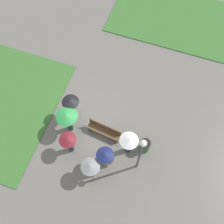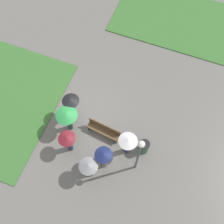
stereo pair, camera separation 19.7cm
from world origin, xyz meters
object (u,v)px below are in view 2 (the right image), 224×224
Objects in this scene: crowd_person_white at (128,142)px; park_bench at (104,130)px; trash_bin at (144,147)px; lamp_post at (139,153)px; crowd_person_black at (71,104)px; crowd_person_maroon at (68,141)px; crowd_person_navy at (104,158)px; crowd_person_green at (67,117)px; crowd_person_grey at (89,167)px.

park_bench is at bearing -166.97° from crowd_person_white.
trash_bin reaches higher than park_bench.
park_bench is at bearing 151.64° from lamp_post.
trash_bin is 4.64m from crowd_person_black.
park_bench is 2.41m from trash_bin.
park_bench is 1.15× the size of crowd_person_maroon.
crowd_person_white is 0.96× the size of crowd_person_navy.
park_bench is at bearing -121.85° from crowd_person_maroon.
crowd_person_maroon is (0.54, -1.15, -0.26)m from crowd_person_green.
lamp_post reaches higher than crowd_person_navy.
crowd_person_grey is (-2.13, -1.21, -1.26)m from lamp_post.
crowd_person_white is at bearing -150.65° from crowd_person_maroon.
crowd_person_maroon is (-2.98, -1.00, -0.16)m from crowd_person_white.
lamp_post reaches higher than crowd_person_maroon.
crowd_person_white is at bearing -94.88° from crowd_person_navy.
crowd_person_maroon is at bearing -129.40° from crowd_person_white.
crowd_person_white reaches higher than trash_bin.
crowd_person_navy reaches higher than crowd_person_white.
trash_bin is at bearing 2.31° from park_bench.
crowd_person_black is (-4.42, 1.72, -1.17)m from lamp_post.
crowd_person_black is at bearing 173.64° from park_bench.
crowd_person_maroon is at bearing 92.57° from crowd_person_grey.
crowd_person_maroon is (-2.10, 0.17, 0.00)m from crowd_person_navy.
crowd_person_grey is at bearing -93.56° from crowd_person_white.
trash_bin is at bearing -149.40° from crowd_person_maroon.
lamp_post reaches higher than crowd_person_grey.
park_bench is 1.10× the size of crowd_person_white.
lamp_post is (2.32, -1.25, 2.07)m from park_bench.
crowd_person_black is (-4.51, 0.62, 0.89)m from trash_bin.
crowd_person_black reaches higher than crowd_person_navy.
crowd_person_maroon is (-1.42, -1.54, 0.74)m from park_bench.
crowd_person_grey is at bearing -157.88° from crowd_person_green.
crowd_person_white is 1.05× the size of crowd_person_maroon.
crowd_person_grey is at bearing -79.52° from park_bench.
trash_bin is 1.28m from crowd_person_white.
crowd_person_white is at bearing -155.91° from trash_bin.
crowd_person_navy is at bearing -164.27° from lamp_post.
lamp_post reaches higher than crowd_person_green.
crowd_person_navy is at bearing -140.42° from crowd_person_green.
crowd_person_grey is (-1.38, -1.92, -0.09)m from crowd_person_white.
crowd_person_white is at bearing 82.60° from crowd_person_black.
crowd_person_navy reaches higher than crowd_person_green.
crowd_person_black is 1.05× the size of crowd_person_white.
crowd_person_white is at bearing -116.24° from crowd_person_green.
park_bench is at bearing -102.57° from crowd_person_green.
crowd_person_white is 3.15m from crowd_person_maroon.
lamp_post is 2.75m from crowd_person_grey.
crowd_person_white is at bearing -3.16° from crowd_person_grey.
crowd_person_green is 1.30m from crowd_person_maroon.
park_bench is 1.04× the size of crowd_person_black.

